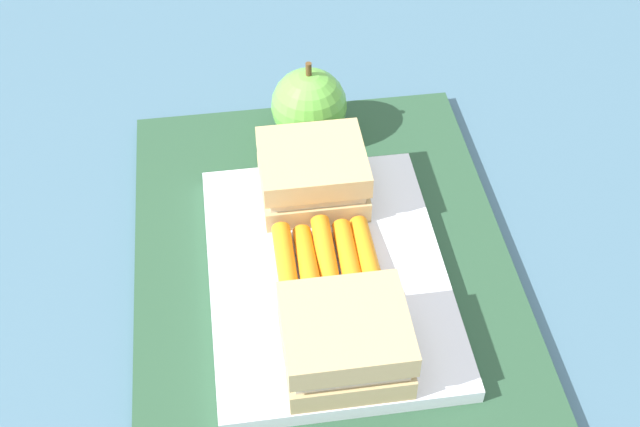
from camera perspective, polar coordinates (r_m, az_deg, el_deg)
The scene contains 7 objects.
ground_plane at distance 0.64m, azimuth 0.16°, elevation -3.43°, with size 2.40×2.40×0.00m, color #42667A.
lunchbag_mat at distance 0.63m, azimuth 0.16°, elevation -3.14°, with size 0.36×0.28×0.01m, color #284C33.
food_tray at distance 0.61m, azimuth 0.50°, elevation -4.23°, with size 0.23×0.17×0.01m, color white.
sandwich_half_left at distance 0.54m, azimuth 1.74°, elevation -8.64°, with size 0.07×0.08×0.04m.
sandwich_half_right at distance 0.64m, azimuth -0.51°, elevation 2.71°, with size 0.07×0.08×0.04m.
carrot_sticks_bundle at distance 0.60m, azimuth 0.52°, elevation -3.42°, with size 0.08×0.07×0.02m.
apple at distance 0.71m, azimuth -0.76°, elevation 7.40°, with size 0.06×0.06×0.08m.
Camera 1 is at (-0.41, 0.06, 0.48)m, focal length 46.83 mm.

